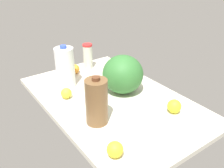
{
  "coord_description": "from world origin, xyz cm",
  "views": [
    {
      "loc": [
        -108.13,
        77.42,
        82.82
      ],
      "look_at": [
        0.0,
        0.0,
        13.0
      ],
      "focal_mm": 40.0,
      "sensor_mm": 36.0,
      "label": 1
    }
  ],
  "objects": [
    {
      "name": "lemon_by_jug",
      "position": [
        -32.75,
        -19.42,
        6.94
      ],
      "size": [
        7.88,
        7.88,
        7.88
      ],
      "primitive_type": "sphere",
      "color": "yellow",
      "rests_on": "countertop"
    },
    {
      "name": "lime_beside_bowl",
      "position": [
        39.44,
        -31.62,
        5.62
      ],
      "size": [
        5.25,
        5.25,
        5.25
      ],
      "primitive_type": "sphere",
      "color": "#5FAA33",
      "rests_on": "countertop"
    },
    {
      "name": "chocolate_milk_jug",
      "position": [
        -15.16,
        20.57,
        15.54
      ],
      "size": [
        11.68,
        11.68,
        26.64
      ],
      "color": "brown",
      "rests_on": "countertop"
    },
    {
      "name": "countertop",
      "position": [
        0.0,
        0.0,
        1.5
      ],
      "size": [
        120.0,
        76.0,
        3.0
      ],
      "primitive_type": "cube",
      "color": "beige",
      "rests_on": "ground"
    },
    {
      "name": "lemon_near_front",
      "position": [
        -41.28,
        27.94,
        6.73
      ],
      "size": [
        7.46,
        7.46,
        7.46
      ],
      "primitive_type": "sphere",
      "color": "yellow",
      "rests_on": "countertop"
    },
    {
      "name": "lemon_loose",
      "position": [
        16.68,
        22.77,
        6.41
      ],
      "size": [
        6.81,
        6.81,
        6.81
      ],
      "primitive_type": "sphere",
      "color": "yellow",
      "rests_on": "countertop"
    },
    {
      "name": "orange_far_back",
      "position": [
        45.57,
        1.55,
        6.62
      ],
      "size": [
        7.25,
        7.25,
        7.25
      ],
      "primitive_type": "sphere",
      "color": "orange",
      "rests_on": "countertop"
    },
    {
      "name": "watermelon",
      "position": [
        3.4,
        -10.8,
        15.22
      ],
      "size": [
        25.91,
        25.91,
        24.44
      ],
      "primitive_type": "ellipsoid",
      "color": "#306D30",
      "rests_on": "countertop"
    },
    {
      "name": "tumbler_cup",
      "position": [
        48.73,
        -12.0,
        12.74
      ],
      "size": [
        7.38,
        7.38,
        19.41
      ],
      "color": "beige",
      "rests_on": "countertop"
    },
    {
      "name": "milk_jug",
      "position": [
        32.13,
        15.01,
        16.36
      ],
      "size": [
        12.48,
        12.48,
        28.28
      ],
      "color": "white",
      "rests_on": "countertop"
    }
  ]
}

